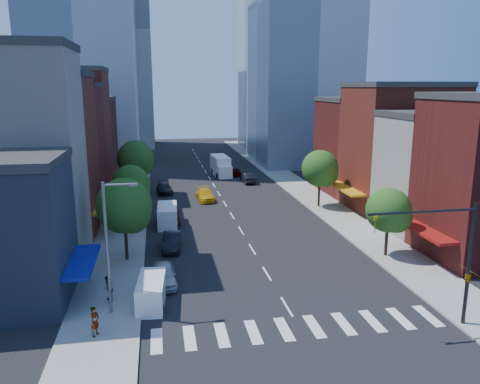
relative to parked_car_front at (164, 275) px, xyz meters
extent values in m
plane|color=black|center=(8.35, -5.39, -0.76)|extent=(220.00, 220.00, 0.00)
cube|color=gray|center=(-4.15, 34.61, -0.69)|extent=(5.00, 120.00, 0.15)
cube|color=gray|center=(20.85, 34.61, -0.69)|extent=(5.00, 120.00, 0.15)
cube|color=silver|center=(8.35, -8.39, -0.76)|extent=(19.00, 3.00, 0.01)
cube|color=#BCB8AD|center=(-12.65, 6.61, 8.24)|extent=(12.00, 8.00, 18.00)
cube|color=maroon|center=(-12.65, 15.11, 7.24)|extent=(12.00, 9.00, 16.00)
cube|color=#4D1513|center=(-12.65, 23.61, 6.74)|extent=(12.00, 8.00, 15.00)
cube|color=maroon|center=(-12.65, 32.11, 7.74)|extent=(12.00, 9.00, 17.00)
cube|color=#4D1513|center=(-12.65, 41.61, 5.74)|extent=(12.00, 10.00, 13.00)
cube|color=#BCB8AD|center=(29.35, 9.61, 5.24)|extent=(12.00, 8.00, 12.00)
cube|color=maroon|center=(29.35, 18.61, 6.74)|extent=(12.00, 10.00, 15.00)
cube|color=#4D1513|center=(29.35, 28.61, 5.74)|extent=(12.00, 10.00, 13.00)
cube|color=#9EA5AD|center=(28.35, 56.61, 29.24)|extent=(18.00, 20.00, 60.00)
cube|color=#9EA5AD|center=(-9.65, 89.61, 27.24)|extent=(18.00, 18.00, 56.00)
cylinder|color=black|center=(18.85, -9.89, 3.39)|extent=(0.24, 0.24, 8.00)
cylinder|color=black|center=(15.35, -9.89, 6.99)|extent=(7.00, 0.16, 0.16)
imported|color=gold|center=(12.35, -9.89, 6.39)|extent=(0.22, 0.18, 1.10)
imported|color=gold|center=(18.85, -9.89, 2.59)|extent=(0.48, 2.24, 0.90)
cylinder|color=slate|center=(-3.65, -4.39, 3.89)|extent=(0.20, 0.20, 9.00)
cylinder|color=slate|center=(-2.65, -4.39, 8.19)|extent=(2.00, 0.14, 0.14)
cube|color=slate|center=(-1.75, -4.39, 8.14)|extent=(0.50, 0.25, 0.18)
cylinder|color=black|center=(-3.15, 5.61, 1.35)|extent=(0.28, 0.28, 3.92)
sphere|color=#144616|center=(-3.15, 5.61, 4.29)|extent=(4.80, 4.80, 4.80)
sphere|color=#144616|center=(-2.55, 5.31, 3.59)|extent=(3.36, 3.36, 3.36)
cylinder|color=black|center=(-3.15, 16.61, 1.21)|extent=(0.28, 0.28, 3.64)
sphere|color=#144616|center=(-3.15, 16.61, 3.94)|extent=(4.20, 4.20, 4.20)
sphere|color=#144616|center=(-2.55, 16.31, 3.29)|extent=(2.94, 2.94, 2.94)
cylinder|color=black|center=(-3.15, 30.61, 1.49)|extent=(0.28, 0.28, 4.20)
sphere|color=#144616|center=(-3.15, 30.61, 4.64)|extent=(5.00, 5.00, 5.00)
sphere|color=#144616|center=(-2.55, 30.31, 3.89)|extent=(3.50, 3.50, 3.50)
cylinder|color=black|center=(19.85, 2.61, 1.07)|extent=(0.28, 0.28, 3.36)
sphere|color=#144616|center=(19.85, 2.61, 3.59)|extent=(4.00, 4.00, 4.00)
sphere|color=#144616|center=(20.45, 2.31, 2.99)|extent=(2.80, 2.80, 2.80)
cylinder|color=black|center=(19.85, 20.61, 1.35)|extent=(0.28, 0.28, 3.92)
sphere|color=#144616|center=(19.85, 20.61, 4.29)|extent=(4.60, 4.60, 4.60)
sphere|color=#144616|center=(20.45, 20.31, 3.59)|extent=(3.22, 3.22, 3.22)
imported|color=#B6B6BB|center=(0.00, 0.00, 0.00)|extent=(2.02, 4.55, 1.52)
imported|color=black|center=(0.85, 8.03, 0.01)|extent=(2.01, 4.81, 1.55)
imported|color=#999999|center=(0.85, 17.03, -0.04)|extent=(2.48, 5.22, 1.44)
imported|color=black|center=(0.67, 32.26, -0.05)|extent=(2.51, 5.10, 1.43)
cube|color=white|center=(-0.94, -3.34, 0.19)|extent=(2.17, 4.67, 1.91)
cube|color=black|center=(-1.08, -5.05, 0.46)|extent=(1.75, 1.04, 0.82)
cylinder|color=black|center=(-1.88, -4.81, -0.44)|extent=(0.28, 0.71, 0.69)
cylinder|color=black|center=(-0.25, -4.94, -0.44)|extent=(0.28, 0.71, 0.69)
cylinder|color=black|center=(-1.63, -1.73, -0.44)|extent=(0.28, 0.71, 0.69)
cylinder|color=black|center=(-0.01, -1.86, -0.44)|extent=(0.28, 0.71, 0.69)
cube|color=silver|center=(0.68, 16.10, 0.34)|extent=(2.26, 5.32, 2.21)
cube|color=black|center=(0.62, 14.10, 0.66)|extent=(1.98, 1.11, 0.95)
cylinder|color=black|center=(-0.32, 14.34, -0.39)|extent=(0.29, 0.81, 0.80)
cylinder|color=black|center=(1.57, 14.28, -0.39)|extent=(0.29, 0.81, 0.80)
cylinder|color=black|center=(-0.22, 17.91, -0.39)|extent=(0.29, 0.81, 0.80)
cylinder|color=black|center=(1.68, 17.86, -0.39)|extent=(0.29, 0.81, 0.80)
imported|color=#DDA10B|center=(6.03, 27.01, 0.00)|extent=(2.34, 5.32, 1.52)
imported|color=black|center=(13.99, 37.60, 0.03)|extent=(1.84, 4.84, 1.58)
imported|color=#999999|center=(13.13, 44.18, -0.13)|extent=(1.51, 3.74, 1.27)
cube|color=white|center=(10.58, 45.24, 0.89)|extent=(2.84, 6.84, 3.30)
cube|color=white|center=(10.80, 41.33, 0.37)|extent=(2.37, 1.98, 2.06)
cylinder|color=black|center=(9.62, 42.09, -0.30)|extent=(0.36, 0.94, 0.93)
cylinder|color=black|center=(11.89, 42.21, -0.30)|extent=(0.36, 0.94, 0.93)
cylinder|color=black|center=(9.36, 46.73, -0.30)|extent=(0.36, 0.94, 0.93)
cylinder|color=black|center=(11.63, 46.85, -0.30)|extent=(0.36, 0.94, 0.93)
imported|color=#999999|center=(-4.31, -7.32, 0.34)|extent=(0.73, 0.83, 1.90)
imported|color=#999999|center=(-3.94, -2.72, 0.35)|extent=(0.92, 1.08, 1.93)
camera|label=1|loc=(-0.16, -34.50, 14.29)|focal=35.00mm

